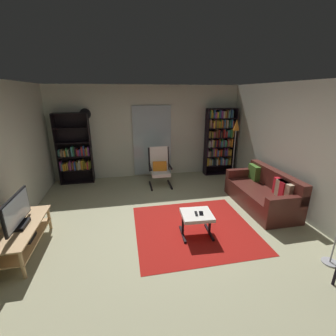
% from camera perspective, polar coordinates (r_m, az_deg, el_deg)
% --- Properties ---
extents(ground_plane, '(7.02, 7.02, 0.00)m').
position_cam_1_polar(ground_plane, '(4.37, -0.25, -14.47)').
color(ground_plane, tan).
extents(wall_back, '(5.60, 0.06, 2.60)m').
position_cam_1_polar(wall_back, '(6.64, -5.10, 8.98)').
color(wall_back, silver).
rests_on(wall_back, ground).
extents(wall_right, '(0.06, 6.00, 2.60)m').
position_cam_1_polar(wall_right, '(5.07, 31.30, 3.46)').
color(wall_right, silver).
rests_on(wall_right, ground).
extents(glass_door_panel, '(1.10, 0.01, 2.00)m').
position_cam_1_polar(glass_door_panel, '(6.63, -3.98, 6.80)').
color(glass_door_panel, silver).
extents(area_rug, '(2.12, 1.98, 0.01)m').
position_cam_1_polar(area_rug, '(4.35, 6.52, -14.75)').
color(area_rug, '#A31813').
rests_on(area_rug, ground).
extents(tv_stand, '(0.52, 1.30, 0.45)m').
position_cam_1_polar(tv_stand, '(4.26, -32.88, -13.95)').
color(tv_stand, tan).
rests_on(tv_stand, ground).
extents(television, '(0.20, 0.83, 0.50)m').
position_cam_1_polar(television, '(4.09, -33.77, -9.33)').
color(television, black).
rests_on(television, tv_stand).
extents(bookshelf_near_tv, '(0.87, 0.30, 1.90)m').
position_cam_1_polar(bookshelf_near_tv, '(6.61, -22.45, 3.51)').
color(bookshelf_near_tv, black).
rests_on(bookshelf_near_tv, ground).
extents(bookshelf_near_sofa, '(0.87, 0.30, 1.96)m').
position_cam_1_polar(bookshelf_near_sofa, '(6.94, 12.84, 6.99)').
color(bookshelf_near_sofa, black).
rests_on(bookshelf_near_sofa, ground).
extents(leather_sofa, '(0.82, 1.75, 0.80)m').
position_cam_1_polar(leather_sofa, '(5.35, 22.83, -5.88)').
color(leather_sofa, '#52231D').
rests_on(leather_sofa, ground).
extents(lounge_armchair, '(0.57, 0.66, 1.02)m').
position_cam_1_polar(lounge_armchair, '(6.02, -2.13, 0.57)').
color(lounge_armchair, black).
rests_on(lounge_armchair, ground).
extents(ottoman, '(0.55, 0.51, 0.42)m').
position_cam_1_polar(ottoman, '(4.01, 7.25, -12.18)').
color(ottoman, white).
rests_on(ottoman, ground).
extents(tv_remote, '(0.06, 0.15, 0.02)m').
position_cam_1_polar(tv_remote, '(3.95, 7.12, -11.34)').
color(tv_remote, black).
rests_on(tv_remote, ottoman).
extents(cell_phone, '(0.10, 0.15, 0.01)m').
position_cam_1_polar(cell_phone, '(3.97, 8.36, -11.23)').
color(cell_phone, black).
rests_on(cell_phone, ottoman).
extents(floor_lamp_by_shelf, '(0.22, 0.22, 1.72)m').
position_cam_1_polar(floor_lamp_by_shelf, '(6.42, 16.71, 8.49)').
color(floor_lamp_by_shelf, '#A5A5AD').
rests_on(floor_lamp_by_shelf, ground).
extents(wall_clock, '(0.29, 0.03, 0.29)m').
position_cam_1_polar(wall_clock, '(6.53, -20.15, 12.68)').
color(wall_clock, silver).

